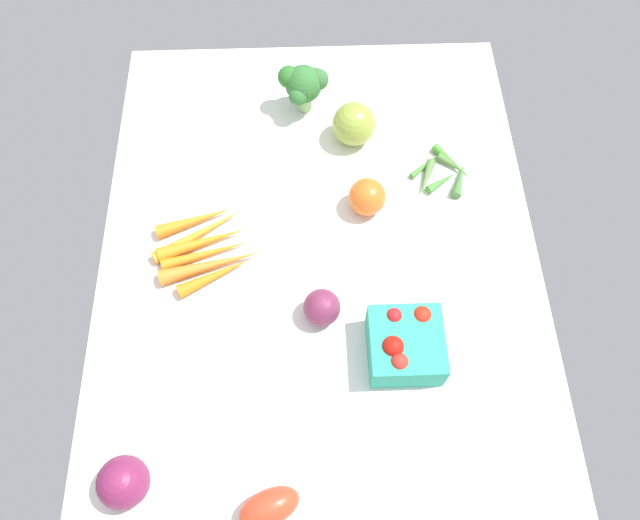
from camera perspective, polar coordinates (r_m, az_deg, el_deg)
The scene contains 10 objects.
tablecloth at distance 103.77cm, azimuth 0.00°, elevation -0.76°, with size 104.00×76.00×2.00cm, color white.
okra_pile at distance 114.33cm, azimuth 11.81°, elevation 8.18°, with size 12.07×12.00×1.92cm.
berry_basket at distance 94.36cm, azimuth 8.10°, elevation -8.00°, with size 11.41×11.41×7.97cm.
roma_tomato at distance 89.98cm, azimuth -4.85°, elevation -22.45°, with size 8.79×4.92×4.92cm, color red.
carrot_bunch at distance 104.86cm, azimuth -10.88°, elevation 1.08°, with size 18.36×19.70×2.79cm.
red_onion_near_basket at distance 96.29cm, azimuth 0.28°, elevation -4.55°, with size 6.10×6.10×6.10cm, color #762B4B.
broccoli_head at distance 118.19cm, azimuth -1.60°, elevation 16.42°, with size 7.98×9.65×10.06cm.
heirloom_tomato_orange at distance 106.22cm, azimuth 4.51°, elevation 6.02°, with size 6.72×6.72×6.72cm, color orange.
heirloom_tomato_green at distance 114.94cm, azimuth 3.25°, elevation 12.82°, with size 8.17×8.17×8.17cm, color #8EA73C.
red_onion_center at distance 92.94cm, azimuth -18.25°, elevation -19.48°, with size 7.38×7.38×7.38cm, color #7B234E.
Camera 1 is at (46.30, -1.54, 93.86)cm, focal length 33.55 mm.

